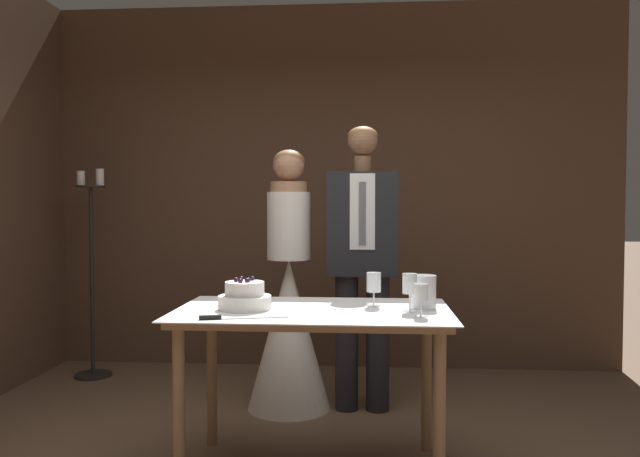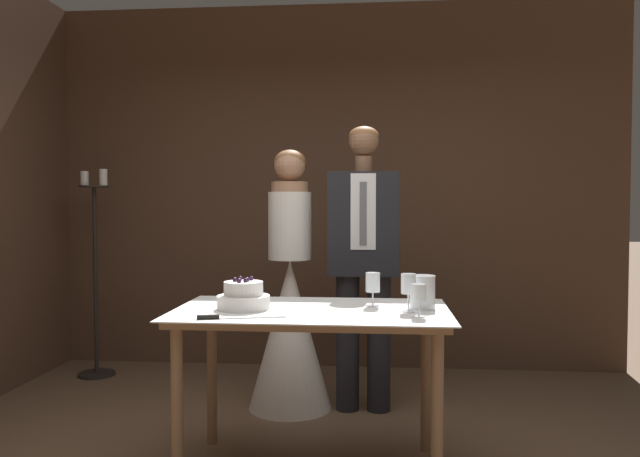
{
  "view_description": "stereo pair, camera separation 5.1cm",
  "coord_description": "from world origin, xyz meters",
  "px_view_note": "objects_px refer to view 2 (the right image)",
  "views": [
    {
      "loc": [
        0.31,
        -2.7,
        1.33
      ],
      "look_at": [
        0.05,
        0.82,
        1.19
      ],
      "focal_mm": 35.0,
      "sensor_mm": 36.0,
      "label": 1
    },
    {
      "loc": [
        0.36,
        -2.7,
        1.33
      ],
      "look_at": [
        0.05,
        0.82,
        1.19
      ],
      "focal_mm": 35.0,
      "sensor_mm": 36.0,
      "label": 2
    }
  ],
  "objects_px": {
    "wine_glass_near": "(419,294)",
    "wine_glass_middle": "(373,284)",
    "hurricane_candle": "(422,293)",
    "candle_stand": "(96,282)",
    "cake_table": "(312,329)",
    "groom": "(363,253)",
    "tiered_cake": "(243,297)",
    "wine_glass_far": "(408,285)",
    "bride": "(290,314)",
    "cake_knife": "(224,317)"
  },
  "relations": [
    {
      "from": "cake_knife",
      "to": "bride",
      "type": "height_order",
      "value": "bride"
    },
    {
      "from": "bride",
      "to": "wine_glass_far",
      "type": "bearing_deg",
      "value": -54.03
    },
    {
      "from": "cake_table",
      "to": "wine_glass_far",
      "type": "height_order",
      "value": "wine_glass_far"
    },
    {
      "from": "cake_knife",
      "to": "wine_glass_far",
      "type": "height_order",
      "value": "wine_glass_far"
    },
    {
      "from": "bride",
      "to": "candle_stand",
      "type": "xyz_separation_m",
      "value": [
        -1.6,
        0.63,
        0.11
      ]
    },
    {
      "from": "tiered_cake",
      "to": "wine_glass_far",
      "type": "bearing_deg",
      "value": -0.86
    },
    {
      "from": "cake_knife",
      "to": "candle_stand",
      "type": "relative_size",
      "value": 0.25
    },
    {
      "from": "cake_table",
      "to": "tiered_cake",
      "type": "relative_size",
      "value": 5.17
    },
    {
      "from": "cake_knife",
      "to": "wine_glass_near",
      "type": "bearing_deg",
      "value": -5.92
    },
    {
      "from": "wine_glass_near",
      "to": "wine_glass_far",
      "type": "xyz_separation_m",
      "value": [
        -0.04,
        0.13,
        0.03
      ]
    },
    {
      "from": "wine_glass_middle",
      "to": "wine_glass_far",
      "type": "bearing_deg",
      "value": -41.61
    },
    {
      "from": "cake_table",
      "to": "wine_glass_middle",
      "type": "distance_m",
      "value": 0.39
    },
    {
      "from": "tiered_cake",
      "to": "wine_glass_middle",
      "type": "bearing_deg",
      "value": 12.38
    },
    {
      "from": "bride",
      "to": "wine_glass_near",
      "type": "bearing_deg",
      "value": -55.74
    },
    {
      "from": "cake_table",
      "to": "wine_glass_near",
      "type": "xyz_separation_m",
      "value": [
        0.52,
        -0.16,
        0.21
      ]
    },
    {
      "from": "wine_glass_near",
      "to": "wine_glass_middle",
      "type": "bearing_deg",
      "value": 127.47
    },
    {
      "from": "tiered_cake",
      "to": "groom",
      "type": "height_order",
      "value": "groom"
    },
    {
      "from": "candle_stand",
      "to": "wine_glass_middle",
      "type": "bearing_deg",
      "value": -34.17
    },
    {
      "from": "wine_glass_near",
      "to": "wine_glass_middle",
      "type": "distance_m",
      "value": 0.35
    },
    {
      "from": "candle_stand",
      "to": "wine_glass_far",
      "type": "bearing_deg",
      "value": -34.77
    },
    {
      "from": "hurricane_candle",
      "to": "tiered_cake",
      "type": "bearing_deg",
      "value": -174.14
    },
    {
      "from": "tiered_cake",
      "to": "cake_knife",
      "type": "relative_size",
      "value": 0.66
    },
    {
      "from": "tiered_cake",
      "to": "candle_stand",
      "type": "xyz_separation_m",
      "value": [
        -1.5,
        1.59,
        -0.14
      ]
    },
    {
      "from": "tiered_cake",
      "to": "bride",
      "type": "height_order",
      "value": "bride"
    },
    {
      "from": "wine_glass_near",
      "to": "candle_stand",
      "type": "relative_size",
      "value": 0.1
    },
    {
      "from": "cake_table",
      "to": "cake_knife",
      "type": "relative_size",
      "value": 3.42
    },
    {
      "from": "wine_glass_middle",
      "to": "bride",
      "type": "height_order",
      "value": "bride"
    },
    {
      "from": "cake_knife",
      "to": "groom",
      "type": "relative_size",
      "value": 0.22
    },
    {
      "from": "wine_glass_far",
      "to": "cake_knife",
      "type": "bearing_deg",
      "value": -162.78
    },
    {
      "from": "bride",
      "to": "wine_glass_middle",
      "type": "bearing_deg",
      "value": -56.89
    },
    {
      "from": "candle_stand",
      "to": "wine_glass_near",
      "type": "bearing_deg",
      "value": -36.34
    },
    {
      "from": "cake_table",
      "to": "hurricane_candle",
      "type": "distance_m",
      "value": 0.58
    },
    {
      "from": "wine_glass_middle",
      "to": "candle_stand",
      "type": "distance_m",
      "value": 2.6
    },
    {
      "from": "bride",
      "to": "groom",
      "type": "height_order",
      "value": "groom"
    },
    {
      "from": "cake_knife",
      "to": "bride",
      "type": "xyz_separation_m",
      "value": [
        0.13,
        1.24,
        -0.2
      ]
    },
    {
      "from": "hurricane_candle",
      "to": "candle_stand",
      "type": "relative_size",
      "value": 0.1
    },
    {
      "from": "wine_glass_far",
      "to": "hurricane_candle",
      "type": "bearing_deg",
      "value": 53.91
    },
    {
      "from": "hurricane_candle",
      "to": "groom",
      "type": "distance_m",
      "value": 0.94
    },
    {
      "from": "cake_table",
      "to": "groom",
      "type": "xyz_separation_m",
      "value": [
        0.24,
        0.94,
        0.3
      ]
    },
    {
      "from": "tiered_cake",
      "to": "cake_knife",
      "type": "bearing_deg",
      "value": -96.36
    },
    {
      "from": "tiered_cake",
      "to": "hurricane_candle",
      "type": "bearing_deg",
      "value": 5.86
    },
    {
      "from": "cake_knife",
      "to": "wine_glass_far",
      "type": "xyz_separation_m",
      "value": [
        0.84,
        0.26,
        0.12
      ]
    },
    {
      "from": "cake_knife",
      "to": "wine_glass_far",
      "type": "bearing_deg",
      "value": 2.71
    },
    {
      "from": "tiered_cake",
      "to": "bride",
      "type": "distance_m",
      "value": 1.0
    },
    {
      "from": "wine_glass_near",
      "to": "groom",
      "type": "distance_m",
      "value": 1.14
    },
    {
      "from": "hurricane_candle",
      "to": "groom",
      "type": "xyz_separation_m",
      "value": [
        -0.31,
        0.88,
        0.12
      ]
    },
    {
      "from": "tiered_cake",
      "to": "wine_glass_middle",
      "type": "distance_m",
      "value": 0.66
    },
    {
      "from": "wine_glass_far",
      "to": "tiered_cake",
      "type": "bearing_deg",
      "value": 179.14
    },
    {
      "from": "wine_glass_near",
      "to": "wine_glass_far",
      "type": "distance_m",
      "value": 0.14
    },
    {
      "from": "cake_table",
      "to": "bride",
      "type": "distance_m",
      "value": 0.98
    }
  ]
}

